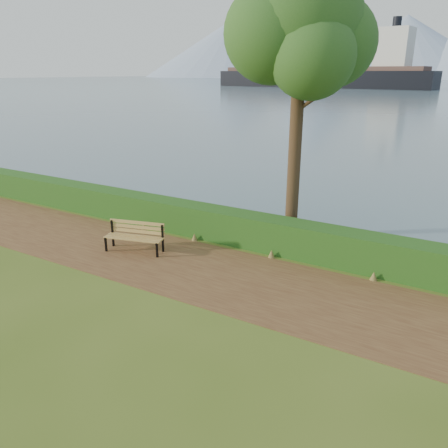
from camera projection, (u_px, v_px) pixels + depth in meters
The scene contains 6 objects.
ground at pixel (186, 272), 11.83m from camera, with size 140.00×140.00×0.00m, color #465B1A.
path at pixel (192, 268), 12.07m from camera, with size 40.00×3.40×0.01m, color #522F1C.
hedge at pixel (233, 227), 13.78m from camera, with size 32.00×0.85×1.00m, color #154212.
bench at pixel (135, 235), 13.07m from camera, with size 1.85×0.96×0.89m.
tree at pixel (301, 27), 12.21m from camera, with size 4.03×3.77×8.50m.
cargo_ship at pixel (326, 77), 145.50m from camera, with size 75.02×19.43×22.53m.
Camera 1 is at (6.31, -8.74, 5.13)m, focal length 35.00 mm.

